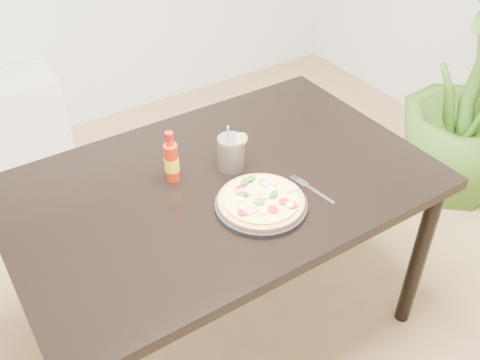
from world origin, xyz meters
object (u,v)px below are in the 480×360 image
pizza (261,200)px  plate (261,205)px  hot_sauce_bottle (172,161)px  houseplant (475,93)px  cola_cup (231,154)px  fork (311,189)px  dining_table (221,199)px

pizza → plate: bearing=160.0°
pizza → hot_sauce_bottle: size_ratio=1.48×
pizza → houseplant: 1.52m
cola_cup → fork: size_ratio=0.95×
hot_sauce_bottle → fork: 0.46m
hot_sauce_bottle → cola_cup: bearing=-14.3°
houseplant → fork: bearing=-166.7°
plate → fork: 0.19m
cola_cup → houseplant: size_ratio=0.16×
hot_sauce_bottle → cola_cup: (0.20, -0.05, -0.02)m
plate → houseplant: (1.48, 0.29, -0.18)m
hot_sauce_bottle → fork: bearing=-40.2°
pizza → fork: 0.19m
dining_table → houseplant: (1.52, 0.10, -0.09)m
pizza → hot_sauce_bottle: hot_sauce_bottle is taller
dining_table → fork: 0.31m
dining_table → cola_cup: (0.07, 0.04, 0.14)m
cola_cup → fork: bearing=-58.2°
plate → pizza: pizza is taller
fork → houseplant: houseplant is taller
dining_table → pizza: bearing=-78.8°
dining_table → cola_cup: bearing=31.4°
hot_sauce_bottle → cola_cup: 0.20m
pizza → fork: pizza is taller
houseplant → dining_table: bearing=-176.1°
hot_sauce_bottle → plate: bearing=-59.6°
hot_sauce_bottle → cola_cup: size_ratio=1.02×
plate → fork: bearing=-5.2°
dining_table → houseplant: 1.52m
plate → pizza: 0.02m
pizza → cola_cup: bearing=81.6°
plate → fork: (0.19, -0.02, -0.01)m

